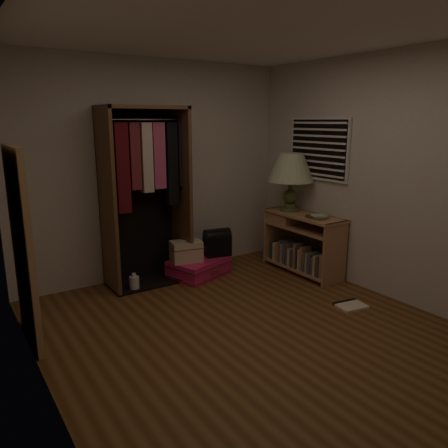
{
  "coord_description": "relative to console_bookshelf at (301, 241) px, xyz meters",
  "views": [
    {
      "loc": [
        -2.24,
        -2.87,
        1.9
      ],
      "look_at": [
        0.3,
        0.95,
        0.8
      ],
      "focal_mm": 35.0,
      "sensor_mm": 36.0,
      "label": 1
    }
  ],
  "objects": [
    {
      "name": "ground",
      "position": [
        -1.54,
        -1.04,
        -0.39
      ],
      "size": [
        4.0,
        4.0,
        0.0
      ],
      "primitive_type": "plane",
      "color": "brown",
      "rests_on": "ground"
    },
    {
      "name": "floor_mirror",
      "position": [
        -3.24,
        -0.04,
        0.46
      ],
      "size": [
        0.06,
        0.8,
        1.7
      ],
      "color": "tan",
      "rests_on": "ground"
    },
    {
      "name": "train_case",
      "position": [
        -1.35,
        0.57,
        -0.05
      ],
      "size": [
        0.41,
        0.32,
        0.27
      ],
      "rotation": [
        0.0,
        0.0,
        -0.2
      ],
      "color": "#BFB092",
      "rests_on": "pink_suitcase"
    },
    {
      "name": "open_wardrobe",
      "position": [
        -1.76,
        0.73,
        0.82
      ],
      "size": [
        1.0,
        0.5,
        2.05
      ],
      "color": "brown",
      "rests_on": "ground"
    },
    {
      "name": "white_jug",
      "position": [
        -2.04,
        0.56,
        -0.31
      ],
      "size": [
        0.15,
        0.15,
        0.2
      ],
      "rotation": [
        0.0,
        0.0,
        -0.37
      ],
      "color": "silver",
      "rests_on": "ground"
    },
    {
      "name": "brass_tray",
      "position": [
        0.0,
        -0.26,
        0.37
      ],
      "size": [
        0.32,
        0.32,
        0.02
      ],
      "rotation": [
        0.0,
        0.0,
        0.09
      ],
      "color": "#A5763F",
      "rests_on": "console_bookshelf"
    },
    {
      "name": "ceramic_bowl",
      "position": [
        -0.05,
        -0.33,
        0.38
      ],
      "size": [
        0.23,
        0.23,
        0.05
      ],
      "primitive_type": "imported",
      "rotation": [
        0.0,
        0.0,
        -0.26
      ],
      "color": "#9DBA9B",
      "rests_on": "console_bookshelf"
    },
    {
      "name": "floor_book",
      "position": [
        -0.34,
        -1.11,
        -0.38
      ],
      "size": [
        0.33,
        0.28,
        0.03
      ],
      "rotation": [
        0.0,
        0.0,
        -0.16
      ],
      "color": "#EDE1C7",
      "rests_on": "ground"
    },
    {
      "name": "room_walls",
      "position": [
        -1.46,
        -1.0,
        1.11
      ],
      "size": [
        3.52,
        4.02,
        2.6
      ],
      "color": "beige",
      "rests_on": "ground"
    },
    {
      "name": "table_lamp",
      "position": [
        0.0,
        0.23,
        0.9
      ],
      "size": [
        0.74,
        0.74,
        0.74
      ],
      "rotation": [
        0.0,
        0.0,
        0.3
      ],
      "color": "#435328",
      "rests_on": "console_bookshelf"
    },
    {
      "name": "pink_suitcase",
      "position": [
        -1.18,
        0.56,
        -0.28
      ],
      "size": [
        0.84,
        0.71,
        0.22
      ],
      "rotation": [
        0.0,
        0.0,
        0.31
      ],
      "color": "#D61A5A",
      "rests_on": "ground"
    },
    {
      "name": "console_bookshelf",
      "position": [
        0.0,
        0.0,
        0.0
      ],
      "size": [
        0.42,
        1.12,
        0.75
      ],
      "color": "#AC7853",
      "rests_on": "ground"
    },
    {
      "name": "black_bag",
      "position": [
        -0.91,
        0.56,
        0.01
      ],
      "size": [
        0.35,
        0.27,
        0.35
      ],
      "rotation": [
        0.0,
        0.0,
        -0.2
      ],
      "color": "black",
      "rests_on": "pink_suitcase"
    }
  ]
}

